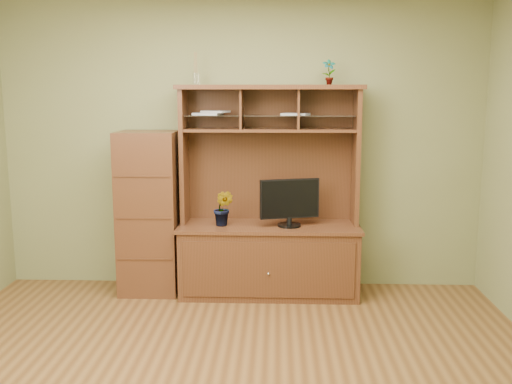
{
  "coord_description": "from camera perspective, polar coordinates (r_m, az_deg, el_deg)",
  "views": [
    {
      "loc": [
        0.34,
        -3.34,
        1.83
      ],
      "look_at": [
        0.17,
        1.2,
        1.04
      ],
      "focal_mm": 40.0,
      "sensor_mm": 36.0,
      "label": 1
    }
  ],
  "objects": [
    {
      "name": "room",
      "position": [
        3.39,
        -3.63,
        1.76
      ],
      "size": [
        4.54,
        4.04,
        2.74
      ],
      "color": "#553418",
      "rests_on": "ground"
    },
    {
      "name": "media_hutch",
      "position": [
        5.24,
        1.32,
        -4.59
      ],
      "size": [
        1.66,
        0.61,
        1.9
      ],
      "color": "#422112",
      "rests_on": "room"
    },
    {
      "name": "monitor",
      "position": [
        5.08,
        3.37,
        -0.97
      ],
      "size": [
        0.53,
        0.21,
        0.43
      ],
      "rotation": [
        0.0,
        0.0,
        0.27
      ],
      "color": "black",
      "rests_on": "media_hutch"
    },
    {
      "name": "orchid_plant",
      "position": [
        5.11,
        -3.29,
        -1.62
      ],
      "size": [
        0.21,
        0.19,
        0.32
      ],
      "primitive_type": "imported",
      "rotation": [
        0.0,
        0.0,
        -0.32
      ],
      "color": "#22511B",
      "rests_on": "media_hutch"
    },
    {
      "name": "top_plant",
      "position": [
        5.17,
        7.31,
        11.83
      ],
      "size": [
        0.13,
        0.09,
        0.23
      ],
      "primitive_type": "imported",
      "rotation": [
        0.0,
        0.0,
        0.09
      ],
      "color": "#376924",
      "rests_on": "media_hutch"
    },
    {
      "name": "reed_diffuser",
      "position": [
        5.2,
        -6.05,
        11.83
      ],
      "size": [
        0.06,
        0.06,
        0.29
      ],
      "color": "silver",
      "rests_on": "media_hutch"
    },
    {
      "name": "magazines",
      "position": [
        5.16,
        -1.75,
        7.87
      ],
      "size": [
        1.06,
        0.24,
        0.04
      ],
      "color": "#ACACB1",
      "rests_on": "media_hutch"
    },
    {
      "name": "side_cabinet",
      "position": [
        5.33,
        -10.6,
        -2.05
      ],
      "size": [
        0.53,
        0.48,
        1.49
      ],
      "color": "#422112",
      "rests_on": "room"
    }
  ]
}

